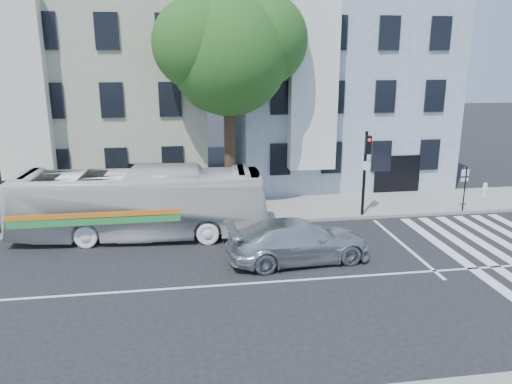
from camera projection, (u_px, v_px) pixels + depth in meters
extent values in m
plane|color=black|center=(256.00, 283.00, 17.01)|extent=(120.00, 120.00, 0.00)
cube|color=gray|center=(232.00, 211.00, 24.62)|extent=(80.00, 4.00, 0.15)
cube|color=#999A81|center=(98.00, 91.00, 28.83)|extent=(12.00, 10.00, 11.00)
cube|color=#8A95A4|center=(331.00, 89.00, 30.86)|extent=(12.00, 10.00, 11.00)
cylinder|color=#2D2116|center=(230.00, 159.00, 24.42)|extent=(0.56, 0.56, 5.20)
sphere|color=#1A4516|center=(229.00, 55.00, 23.12)|extent=(5.60, 5.60, 5.60)
sphere|color=#1A4516|center=(261.00, 40.00, 23.55)|extent=(4.40, 4.40, 4.40)
sphere|color=#1A4516|center=(198.00, 44.00, 22.50)|extent=(4.20, 4.20, 4.20)
sphere|color=#1A4516|center=(232.00, 18.00, 23.86)|extent=(3.80, 3.80, 3.80)
sphere|color=#1A4516|center=(215.00, 77.00, 23.87)|extent=(3.40, 3.40, 3.40)
imported|color=silver|center=(140.00, 203.00, 20.97)|extent=(3.28, 10.84, 2.98)
imported|color=silver|center=(298.00, 241.00, 18.70)|extent=(2.73, 5.62, 1.58)
cylinder|color=black|center=(364.00, 175.00, 23.33)|extent=(0.14, 0.14, 4.15)
cube|color=black|center=(368.00, 145.00, 22.70)|extent=(0.30, 0.25, 0.84)
sphere|color=red|center=(369.00, 140.00, 22.51)|extent=(0.16, 0.16, 0.16)
cylinder|color=white|center=(366.00, 166.00, 23.05)|extent=(0.44, 0.08, 0.43)
cylinder|color=silver|center=(485.00, 190.00, 26.92)|extent=(0.24, 0.24, 0.60)
sphere|color=silver|center=(485.00, 185.00, 26.83)|extent=(0.22, 0.22, 0.22)
cylinder|color=silver|center=(485.00, 189.00, 26.90)|extent=(0.42, 0.25, 0.14)
cylinder|color=black|center=(465.00, 189.00, 24.11)|extent=(0.06, 0.06, 2.20)
cube|color=white|center=(465.00, 173.00, 23.99)|extent=(0.40, 0.06, 0.31)
cube|color=white|center=(464.00, 180.00, 24.09)|extent=(0.40, 0.06, 0.16)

